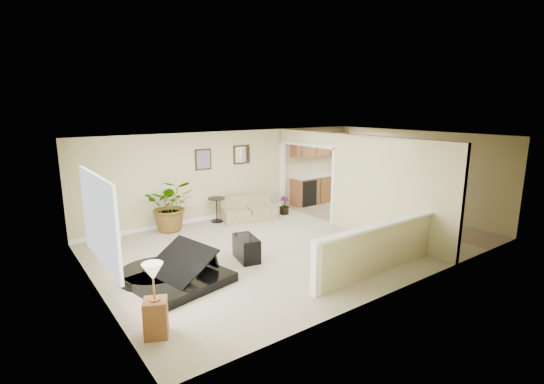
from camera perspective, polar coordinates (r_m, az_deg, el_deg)
floor at (r=9.57m, az=3.69°, el=-7.21°), size 9.00×9.00×0.00m
back_wall at (r=11.64m, az=-5.70°, el=2.65°), size 9.00×0.04×2.50m
front_wall at (r=7.25m, az=19.18°, el=-3.93°), size 9.00×0.04×2.50m
left_wall at (r=7.30m, az=-24.58°, el=-4.28°), size 0.04×6.00×2.50m
right_wall at (r=12.55m, az=19.82°, el=2.67°), size 0.04×6.00×2.50m
ceiling at (r=9.04m, az=3.91°, el=7.89°), size 9.00×6.00×0.04m
kitchen_vinyl at (r=11.74m, az=15.64°, el=-3.91°), size 2.70×6.00×0.01m
interior_partition at (r=10.62m, az=10.40°, el=1.40°), size 0.18×5.99×2.50m
pony_half_wall at (r=7.93m, az=14.95°, el=-7.84°), size 3.42×0.22×1.00m
left_window at (r=6.77m, az=-23.73°, el=-3.67°), size 0.05×2.15×1.45m
wall_art_left at (r=11.10m, az=-9.92°, el=4.66°), size 0.48×0.04×0.58m
wall_mirror at (r=11.69m, az=-4.41°, el=5.44°), size 0.55×0.04×0.55m
kitchen_cabinets at (r=13.38m, az=6.80°, el=2.23°), size 2.36×0.65×2.33m
piano at (r=7.48m, az=-13.92°, el=-8.13°), size 2.08×2.10×1.50m
piano_bench at (r=8.43m, az=-3.74°, el=-8.13°), size 0.54×0.82×0.50m
loveseat at (r=11.35m, az=-3.59°, el=-2.34°), size 1.70×1.20×0.86m
accent_table at (r=11.16m, az=-8.02°, el=-2.09°), size 0.48×0.48×0.69m
palm_plant at (r=10.55m, az=-14.43°, el=-1.90°), size 1.56×1.47×1.37m
small_plant at (r=11.89m, az=1.77°, el=-2.12°), size 0.37×0.37×0.54m
lamp_stand at (r=5.96m, az=-16.58°, el=-15.52°), size 0.43×0.43×1.10m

